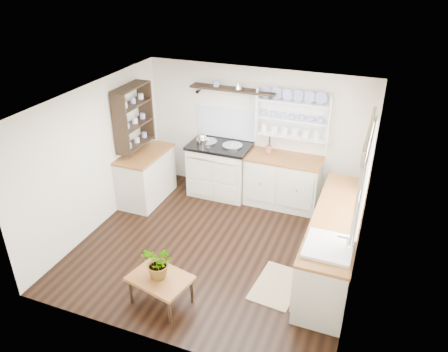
{
  "coord_description": "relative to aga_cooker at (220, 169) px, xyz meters",
  "views": [
    {
      "loc": [
        2.06,
        -4.96,
        4.04
      ],
      "look_at": [
        0.03,
        0.25,
        1.1
      ],
      "focal_mm": 35.0,
      "sensor_mm": 36.0,
      "label": 1
    }
  ],
  "objects": [
    {
      "name": "window",
      "position": [
        2.51,
        -1.42,
        1.07
      ],
      "size": [
        0.08,
        1.55,
        1.22
      ],
      "color": "white",
      "rests_on": "wall_right"
    },
    {
      "name": "back_cabinets",
      "position": [
        1.17,
        0.03,
        -0.03
      ],
      "size": [
        1.27,
        0.63,
        0.9
      ],
      "color": "beige",
      "rests_on": "floor"
    },
    {
      "name": "right_cabinets",
      "position": [
        2.27,
        -1.47,
        -0.03
      ],
      "size": [
        0.62,
        2.43,
        0.9
      ],
      "color": "beige",
      "rests_on": "floor"
    },
    {
      "name": "wall_right",
      "position": [
        2.57,
        -1.57,
        0.66
      ],
      "size": [
        0.02,
        3.8,
        2.3
      ],
      "primitive_type": "cube",
      "color": "silver",
      "rests_on": "ground"
    },
    {
      "name": "belfast_sink",
      "position": [
        2.27,
        -2.22,
        0.31
      ],
      "size": [
        0.55,
        0.6,
        0.45
      ],
      "color": "white",
      "rests_on": "right_cabinets"
    },
    {
      "name": "potted_plant",
      "position": [
        0.36,
        -2.9,
        0.14
      ],
      "size": [
        0.52,
        0.5,
        0.45
      ],
      "primitive_type": "imported",
      "rotation": [
        0.0,
        0.0,
        -0.52
      ],
      "color": "#3F7233",
      "rests_on": "center_table"
    },
    {
      "name": "wall_left",
      "position": [
        -1.43,
        -1.57,
        0.66
      ],
      "size": [
        0.02,
        3.8,
        2.3
      ],
      "primitive_type": "cube",
      "color": "silver",
      "rests_on": "ground"
    },
    {
      "name": "left_cabinets",
      "position": [
        -1.13,
        -0.67,
        -0.03
      ],
      "size": [
        0.62,
        1.13,
        0.9
      ],
      "color": "beige",
      "rests_on": "floor"
    },
    {
      "name": "plate_rack",
      "position": [
        1.22,
        0.29,
        1.06
      ],
      "size": [
        1.2,
        0.22,
        0.9
      ],
      "color": "white",
      "rests_on": "wall_back"
    },
    {
      "name": "floor",
      "position": [
        0.57,
        -1.57,
        -0.49
      ],
      "size": [
        4.0,
        3.8,
        0.01
      ],
      "primitive_type": "cube",
      "color": "black",
      "rests_on": "ground"
    },
    {
      "name": "floor_rug",
      "position": [
        1.65,
        -2.07,
        -0.48
      ],
      "size": [
        0.62,
        0.9,
        0.02
      ],
      "primitive_type": "cube",
      "rotation": [
        0.0,
        0.0,
        -0.09
      ],
      "color": "olive",
      "rests_on": "floor"
    },
    {
      "name": "aga_cooker",
      "position": [
        0.0,
        0.0,
        0.0
      ],
      "size": [
        1.08,
        0.75,
        1.0
      ],
      "color": "beige",
      "rests_on": "floor"
    },
    {
      "name": "high_shelf",
      "position": [
        0.17,
        0.21,
        1.42
      ],
      "size": [
        1.5,
        0.29,
        0.16
      ],
      "color": "black",
      "rests_on": "wall_back"
    },
    {
      "name": "utensil_crock",
      "position": [
        0.86,
        0.11,
        0.48
      ],
      "size": [
        0.1,
        0.1,
        0.12
      ],
      "primitive_type": "cylinder",
      "color": "#994738",
      "rests_on": "back_cabinets"
    },
    {
      "name": "ceiling",
      "position": [
        0.57,
        -1.57,
        1.81
      ],
      "size": [
        4.0,
        3.8,
        0.01
      ],
      "primitive_type": "cube",
      "color": "white",
      "rests_on": "wall_back"
    },
    {
      "name": "kettle",
      "position": [
        -0.28,
        -0.12,
        0.56
      ],
      "size": [
        0.2,
        0.2,
        0.24
      ],
      "primitive_type": null,
      "color": "silver",
      "rests_on": "aga_cooker"
    },
    {
      "name": "center_table",
      "position": [
        0.36,
        -2.9,
        -0.13
      ],
      "size": [
        0.84,
        0.68,
        0.4
      ],
      "rotation": [
        0.0,
        0.0,
        -0.22
      ],
      "color": "brown",
      "rests_on": "floor"
    },
    {
      "name": "left_shelving",
      "position": [
        -1.27,
        -0.67,
        1.06
      ],
      "size": [
        0.28,
        0.8,
        1.05
      ],
      "primitive_type": "cube",
      "color": "black",
      "rests_on": "wall_left"
    },
    {
      "name": "wall_back",
      "position": [
        0.57,
        0.33,
        0.66
      ],
      "size": [
        4.0,
        0.02,
        2.3
      ],
      "primitive_type": "cube",
      "color": "silver",
      "rests_on": "ground"
    }
  ]
}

